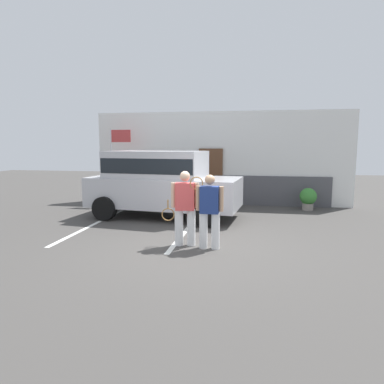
{
  "coord_description": "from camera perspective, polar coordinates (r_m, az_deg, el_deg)",
  "views": [
    {
      "loc": [
        1.3,
        -7.31,
        2.24
      ],
      "look_at": [
        -0.25,
        1.2,
        1.05
      ],
      "focal_mm": 32.2,
      "sensor_mm": 36.0,
      "label": 1
    }
  ],
  "objects": [
    {
      "name": "parked_suv",
      "position": [
        10.68,
        -5.13,
        1.91
      ],
      "size": [
        4.77,
        2.55,
        2.05
      ],
      "rotation": [
        0.0,
        0.0,
        -0.11
      ],
      "color": "#B7B7BC",
      "rests_on": "ground_plane"
    },
    {
      "name": "parking_stripe_0",
      "position": [
        10.13,
        -16.13,
        -5.25
      ],
      "size": [
        0.12,
        4.4,
        0.01
      ],
      "primitive_type": "cube",
      "color": "silver",
      "rests_on": "ground_plane"
    },
    {
      "name": "tennis_player_man",
      "position": [
        7.63,
        -1.21,
        -2.57
      ],
      "size": [
        0.88,
        0.31,
        1.67
      ],
      "rotation": [
        0.0,
        0.0,
        3.27
      ],
      "color": "white",
      "rests_on": "ground_plane"
    },
    {
      "name": "ground_plane",
      "position": [
        7.76,
        0.24,
        -8.95
      ],
      "size": [
        40.0,
        40.0,
        0.0
      ],
      "primitive_type": "plane",
      "color": "#423F3D"
    },
    {
      "name": "tennis_player_woman",
      "position": [
        7.41,
        2.89,
        -3.03
      ],
      "size": [
        0.74,
        0.26,
        1.61
      ],
      "rotation": [
        0.0,
        0.0,
        3.11
      ],
      "color": "white",
      "rests_on": "ground_plane"
    },
    {
      "name": "flag_pole",
      "position": [
        13.23,
        -12.44,
        6.51
      ],
      "size": [
        0.8,
        0.05,
        2.84
      ],
      "color": "silver",
      "rests_on": "ground_plane"
    },
    {
      "name": "potted_plant_by_porch",
      "position": [
        12.54,
        18.68,
        -0.92
      ],
      "size": [
        0.58,
        0.58,
        0.76
      ],
      "color": "gray",
      "rests_on": "ground_plane"
    },
    {
      "name": "parking_stripe_1",
      "position": [
        9.26,
        -0.83,
        -6.15
      ],
      "size": [
        0.12,
        4.4,
        0.01
      ],
      "primitive_type": "cube",
      "color": "silver",
      "rests_on": "ground_plane"
    },
    {
      "name": "house_frontage",
      "position": [
        13.14,
        4.64,
        5.15
      ],
      "size": [
        9.62,
        0.4,
        3.47
      ],
      "color": "white",
      "rests_on": "ground_plane"
    }
  ]
}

